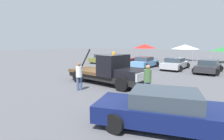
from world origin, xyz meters
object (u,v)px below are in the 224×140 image
Objects in this scene: parked_car_maroon at (122,60)px; person_near_truck at (148,79)px; canopy_tent_white at (185,47)px; person_at_hood at (79,74)px; tow_truck at (110,72)px; parked_car_charcoal at (208,66)px; canopy_tent_red at (145,46)px; canopy_tent_green at (224,49)px; parked_car_silver at (175,64)px; foreground_car at (171,111)px; parked_car_skyblue at (145,62)px; parked_car_olive at (103,59)px.

person_near_truck is at bearing -149.95° from parked_car_maroon.
person_at_hood is at bearing -92.07° from canopy_tent_white.
person_near_truck is 1.03× the size of person_at_hood.
tow_truck reaches higher than person_near_truck.
canopy_tent_white is (-4.98, 12.34, 1.72)m from parked_car_charcoal.
canopy_tent_red is (-10.06, 21.93, 1.41)m from person_near_truck.
parked_car_silver is at bearing -109.61° from canopy_tent_green.
person_at_hood is 13.52m from parked_car_charcoal.
canopy_tent_green reaches higher than foreground_car.
tow_truck is 2.54m from person_at_hood.
canopy_tent_white is at bearing -6.95° from parked_car_skyblue.
tow_truck is at bearing 171.29° from parked_car_silver.
person_near_truck is 0.41× the size of parked_car_skyblue.
canopy_tent_white reaches higher than parked_car_silver.
person_at_hood reaches higher than parked_car_olive.
parked_car_skyblue is 12.54m from canopy_tent_white.
canopy_tent_red is at bearing -172.97° from canopy_tent_green.
parked_car_maroon is 1.38× the size of canopy_tent_red.
foreground_car is 21.51m from parked_car_olive.
parked_car_maroon is 1.11× the size of parked_car_skyblue.
canopy_tent_red reaches higher than parked_car_maroon.
person_near_truck is 24.17m from canopy_tent_red.
parked_car_olive is 9.82m from canopy_tent_red.
parked_car_olive is at bearing 86.39° from parked_car_silver.
parked_car_maroon and parked_car_skyblue have the same top height.
parked_car_maroon is (-10.91, 14.76, -0.00)m from foreground_car.
tow_truck is at bearing 154.48° from parked_car_charcoal.
parked_car_skyblue and parked_car_silver have the same top height.
tow_truck is at bearing -105.08° from canopy_tent_green.
parked_car_maroon is 10.26m from canopy_tent_red.
parked_car_charcoal is at bearing -93.43° from canopy_tent_green.
parked_car_skyblue and parked_car_charcoal have the same top height.
canopy_tent_white is at bearing -38.05° from parked_car_olive.
parked_car_maroon is 1.64× the size of canopy_tent_green.
tow_truck is at bearing -159.32° from parked_car_maroon.
foreground_car is at bearing -150.05° from parked_car_maroon.
parked_car_olive is at bearing 116.51° from foreground_car.
canopy_tent_green is (2.48, 23.48, 1.03)m from person_near_truck.
canopy_tent_red reaches higher than parked_car_charcoal.
person_near_truck is 0.60× the size of canopy_tent_green.
tow_truck is 3.69× the size of person_at_hood.
parked_car_silver is 1.65× the size of canopy_tent_green.
parked_car_charcoal is 1.56× the size of canopy_tent_green.
parked_car_olive is 4.04m from parked_car_maroon.
parked_car_charcoal is (3.43, -0.61, -0.00)m from parked_car_silver.
canopy_tent_white reaches higher than parked_car_skyblue.
canopy_tent_red is at bearing 146.66° from person_near_truck.
canopy_tent_white reaches higher than canopy_tent_green.
tow_truck is 1.31× the size of parked_car_silver.
canopy_tent_white reaches higher than parked_car_maroon.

